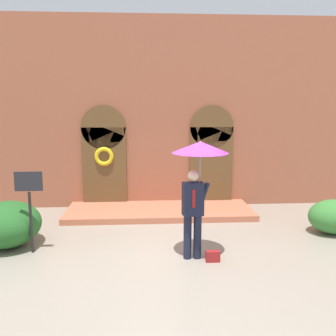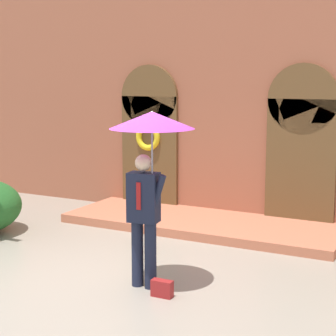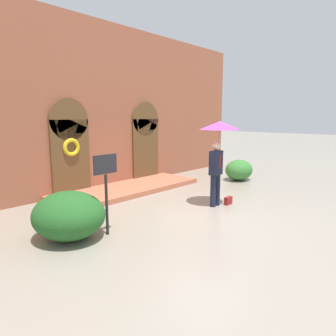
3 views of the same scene
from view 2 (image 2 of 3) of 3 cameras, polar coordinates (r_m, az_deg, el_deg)
The scene contains 4 objects.
ground_plane at distance 8.05m, azimuth -5.58°, elevation -11.11°, with size 80.00×80.00×0.00m, color gray.
building_facade at distance 11.26m, azimuth 5.89°, elevation 8.59°, with size 14.00×2.30×5.60m.
person_with_umbrella at distance 7.22m, azimuth -1.86°, elevation 2.23°, with size 1.10×1.10×2.36m.
handbag at distance 7.36m, azimuth -0.60°, elevation -12.14°, with size 0.28×0.12×0.22m, color maroon.
Camera 2 is at (4.14, -6.32, 2.79)m, focal length 60.00 mm.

